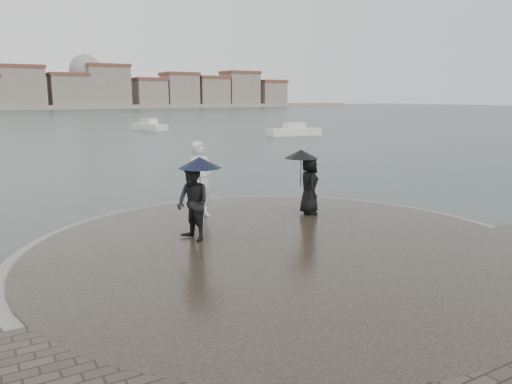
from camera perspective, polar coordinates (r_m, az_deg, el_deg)
ground at (r=9.53m, az=15.29°, el=-13.36°), size 400.00×400.00×0.00m
kerb_ring at (r=11.99m, az=3.19°, el=-7.08°), size 12.50×12.50×0.32m
quay_tip at (r=11.98m, az=3.19°, el=-6.99°), size 11.90×11.90×0.36m
statue at (r=14.59m, az=-6.39°, el=1.44°), size 0.86×0.61×2.23m
visitor_left at (r=12.26m, az=-7.08°, el=-0.27°), size 1.23×1.16×2.04m
visitor_right at (r=14.96m, az=5.89°, el=1.66°), size 1.19×1.12×1.95m
boats at (r=51.37m, az=-17.93°, el=6.48°), size 36.12×20.78×1.50m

